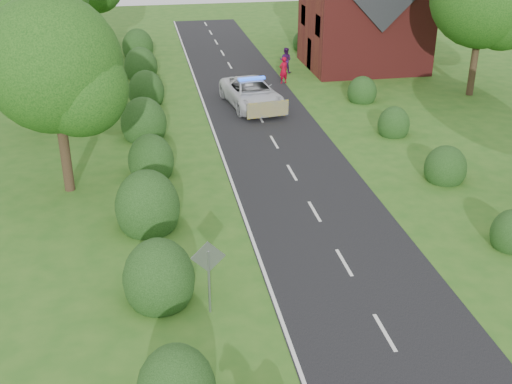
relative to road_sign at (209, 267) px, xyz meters
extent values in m
plane|color=#2C611C|center=(5.00, -2.00, -1.65)|extent=(120.00, 120.00, 0.00)
cube|color=black|center=(5.00, 13.00, -1.64)|extent=(6.00, 70.00, 0.02)
cube|color=white|center=(5.00, -2.00, -1.63)|extent=(0.12, 1.80, 0.01)
cube|color=white|center=(5.00, 2.00, -1.63)|extent=(0.12, 1.80, 0.01)
cube|color=white|center=(5.00, 6.00, -1.63)|extent=(0.12, 1.80, 0.01)
cube|color=white|center=(5.00, 10.00, -1.63)|extent=(0.12, 1.80, 0.01)
cube|color=white|center=(5.00, 14.00, -1.63)|extent=(0.12, 1.80, 0.01)
cube|color=white|center=(5.00, 18.00, -1.63)|extent=(0.12, 1.80, 0.01)
cube|color=white|center=(5.00, 22.00, -1.63)|extent=(0.12, 1.80, 0.01)
cube|color=white|center=(5.00, 26.00, -1.63)|extent=(0.12, 1.80, 0.01)
cube|color=white|center=(5.00, 30.00, -1.63)|extent=(0.12, 1.80, 0.01)
cube|color=white|center=(5.00, 34.00, -1.63)|extent=(0.12, 1.80, 0.01)
cube|color=white|center=(5.00, 38.00, -1.63)|extent=(0.12, 1.80, 0.01)
cube|color=white|center=(5.00, 42.00, -1.63)|extent=(0.12, 1.80, 0.01)
cube|color=white|center=(5.00, 46.00, -1.63)|extent=(0.12, 1.80, 0.01)
cube|color=white|center=(2.10, 13.00, -1.63)|extent=(0.12, 70.00, 0.01)
ellipsoid|color=black|center=(-1.50, 1.00, -0.91)|extent=(2.30, 2.41, 2.70)
ellipsoid|color=black|center=(-1.70, 6.00, -0.83)|extent=(2.50, 2.62, 3.00)
ellipsoid|color=black|center=(-1.40, 11.00, -0.97)|extent=(2.10, 2.20, 2.50)
ellipsoid|color=black|center=(-1.60, 16.00, -0.88)|extent=(2.40, 2.52, 2.80)
ellipsoid|color=black|center=(-1.30, 22.00, -0.94)|extent=(2.20, 2.31, 2.60)
ellipsoid|color=black|center=(-1.50, 28.00, -0.91)|extent=(2.30, 2.41, 2.70)
ellipsoid|color=black|center=(-1.60, 34.00, -0.88)|extent=(2.40, 2.52, 2.80)
ellipsoid|color=black|center=(11.40, 2.00, -1.13)|extent=(1.60, 1.68, 1.90)
ellipsoid|color=black|center=(11.60, 8.00, -1.08)|extent=(1.90, 2.00, 2.10)
ellipsoid|color=black|center=(11.50, 14.00, -1.10)|extent=(1.70, 1.78, 2.00)
ellipsoid|color=black|center=(11.80, 20.00, -1.10)|extent=(1.80, 1.89, 2.00)
ellipsoid|color=black|center=(11.60, 34.00, -1.10)|extent=(1.70, 1.78, 2.00)
cylinder|color=#332316|center=(-5.00, 10.00, 0.33)|extent=(0.44, 0.44, 3.96)
sphere|color=#10390E|center=(-5.00, 10.00, 3.93)|extent=(5.60, 5.60, 5.60)
sphere|color=#3F7A21|center=(-4.02, 9.44, 3.03)|extent=(3.92, 3.92, 3.92)
cylinder|color=#332316|center=(-6.50, 18.00, 0.22)|extent=(0.44, 0.44, 3.74)
sphere|color=#10390E|center=(-6.50, 18.00, 3.62)|extent=(5.60, 5.60, 5.60)
sphere|color=#3F7A21|center=(-5.52, 17.44, 2.77)|extent=(3.92, 3.92, 3.92)
cylinder|color=#332316|center=(-8.00, 28.00, 0.77)|extent=(0.44, 0.44, 4.84)
cylinder|color=#332316|center=(-5.50, 38.00, 0.44)|extent=(0.44, 0.44, 4.18)
cylinder|color=#332316|center=(19.00, 20.00, 0.55)|extent=(0.44, 0.44, 4.40)
sphere|color=#3F7A21|center=(20.12, 19.36, 3.55)|extent=(4.48, 4.48, 4.48)
cylinder|color=#332316|center=(14.00, 36.00, 0.33)|extent=(0.44, 0.44, 3.96)
cylinder|color=gray|center=(0.00, 0.00, -0.55)|extent=(0.08, 0.08, 2.20)
cube|color=gray|center=(0.00, 0.00, 0.35)|extent=(1.06, 0.04, 1.06)
cube|color=maroon|center=(14.50, 28.00, 1.10)|extent=(8.00, 7.00, 5.50)
imported|color=silver|center=(4.91, 20.16, -0.83)|extent=(3.48, 6.21, 1.64)
cube|color=yellow|center=(5.30, 17.20, -0.92)|extent=(2.43, 0.38, 0.90)
cube|color=blue|center=(4.91, 20.16, 0.07)|extent=(1.65, 0.49, 0.14)
imported|color=#A6051F|center=(7.88, 24.72, -0.76)|extent=(0.77, 0.65, 1.79)
imported|color=#3C134D|center=(8.63, 27.36, -0.76)|extent=(1.09, 1.01, 1.79)
camera|label=1|loc=(-1.57, -16.48, 10.40)|focal=45.00mm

